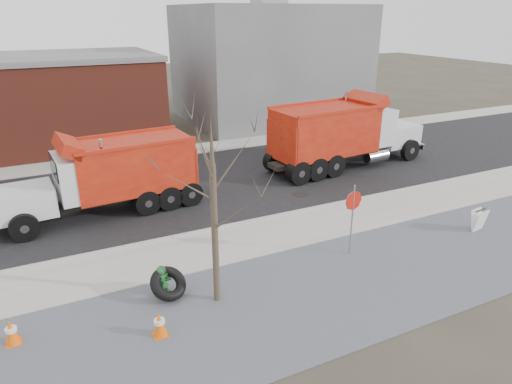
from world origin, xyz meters
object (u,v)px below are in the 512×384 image
sandwich_board (479,220)px  dump_truck_red_a (343,132)px  fire_hydrant (162,282)px  truck_tire (168,284)px  dump_truck_red_b (109,173)px  stop_sign (353,208)px

sandwich_board → dump_truck_red_a: dump_truck_red_a is taller
fire_hydrant → truck_tire: size_ratio=0.72×
dump_truck_red_b → sandwich_board: bearing=142.5°
dump_truck_red_a → dump_truck_red_b: 11.70m
sandwich_board → dump_truck_red_b: 14.04m
stop_sign → truck_tire: bearing=-165.8°
stop_sign → dump_truck_red_b: size_ratio=0.32×
truck_tire → dump_truck_red_a: dump_truck_red_a is taller
dump_truck_red_b → stop_sign: bearing=128.3°
truck_tire → sandwich_board: 11.41m
sandwich_board → stop_sign: bearing=165.6°
fire_hydrant → sandwich_board: bearing=-12.6°
dump_truck_red_a → dump_truck_red_b: size_ratio=1.18×
truck_tire → sandwich_board: truck_tire is taller
fire_hydrant → sandwich_board: fire_hydrant is taller
sandwich_board → truck_tire: bearing=168.3°
stop_sign → dump_truck_red_b: dump_truck_red_b is taller
sandwich_board → dump_truck_red_a: size_ratio=0.09×
fire_hydrant → stop_sign: 6.34m
fire_hydrant → dump_truck_red_a: bearing=25.4°
fire_hydrant → truck_tire: 0.24m
truck_tire → fire_hydrant: bearing=119.3°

